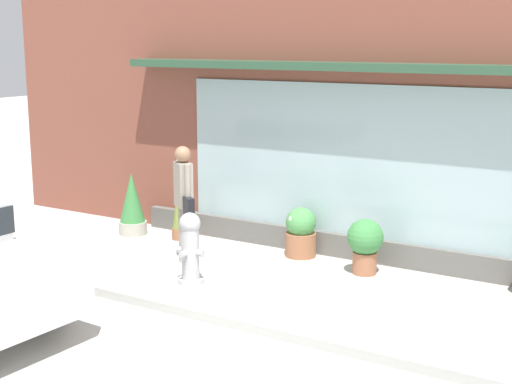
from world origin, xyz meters
name	(u,v)px	position (x,y,z in m)	size (l,w,h in m)	color
ground_plane	(250,321)	(0.00, 0.00, 0.00)	(60.00, 60.00, 0.00)	#B2AFA8
curb_strip	(240,322)	(0.00, -0.20, 0.06)	(14.00, 0.24, 0.12)	#B2B2AD
storefront	(365,98)	(0.01, 3.18, 2.41)	(14.00, 0.81, 4.94)	brown
fire_hydrant	(190,247)	(-1.43, 0.77, 0.51)	(0.42, 0.39, 0.98)	#B2B2B7
pedestrian_with_handbag	(184,195)	(-2.03, 1.44, 1.03)	(0.57, 0.47, 1.75)	#9E9384
potted_plant_window_center	(132,205)	(-3.81, 2.33, 0.51)	(0.48, 0.48, 1.06)	#B7B2A3
potted_plant_by_entrance	(301,232)	(-0.75, 2.67, 0.38)	(0.47, 0.47, 0.76)	#9E6042
potted_plant_doorstep	(365,243)	(0.43, 2.38, 0.45)	(0.51, 0.51, 0.79)	#9E6042
potted_plant_window_left	(179,209)	(-2.92, 2.49, 0.52)	(0.26, 0.26, 1.07)	#9E6042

